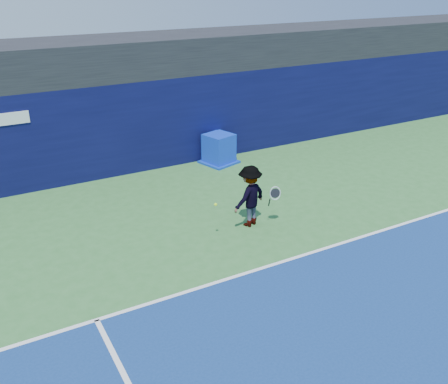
{
  "coord_description": "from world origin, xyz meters",
  "views": [
    {
      "loc": [
        -6.62,
        -5.03,
        6.17
      ],
      "look_at": [
        -0.96,
        5.2,
        1.0
      ],
      "focal_mm": 40.0,
      "sensor_mm": 36.0,
      "label": 1
    }
  ],
  "objects": [
    {
      "name": "tennis_ball",
      "position": [
        -1.46,
        4.72,
        0.96
      ],
      "size": [
        0.07,
        0.07,
        0.07
      ],
      "color": "#C6FA1B",
      "rests_on": "ground"
    },
    {
      "name": "ground",
      "position": [
        0.0,
        0.0,
        0.0
      ],
      "size": [
        80.0,
        80.0,
        0.0
      ],
      "primitive_type": "plane",
      "color": "#347032",
      "rests_on": "ground"
    },
    {
      "name": "tennis_player",
      "position": [
        -0.32,
        4.98,
        0.83
      ],
      "size": [
        1.35,
        0.93,
        1.66
      ],
      "color": "silver",
      "rests_on": "ground"
    },
    {
      "name": "equipment_cart",
      "position": [
        1.21,
        9.5,
        0.48
      ],
      "size": [
        1.35,
        1.35,
        1.05
      ],
      "color": "#0D2FC1",
      "rests_on": "ground"
    },
    {
      "name": "stadium_band",
      "position": [
        0.0,
        11.5,
        3.6
      ],
      "size": [
        36.0,
        3.0,
        1.2
      ],
      "primitive_type": "cube",
      "color": "black",
      "rests_on": "back_wall_assembly"
    },
    {
      "name": "baseline",
      "position": [
        0.0,
        3.0,
        0.01
      ],
      "size": [
        24.0,
        0.1,
        0.01
      ],
      "primitive_type": "cube",
      "color": "white",
      "rests_on": "ground"
    },
    {
      "name": "back_wall_assembly",
      "position": [
        -0.0,
        10.5,
        1.5
      ],
      "size": [
        36.0,
        1.03,
        3.0
      ],
      "color": "#090B34",
      "rests_on": "ground"
    }
  ]
}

